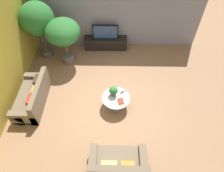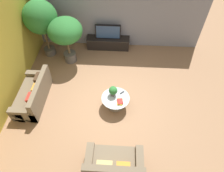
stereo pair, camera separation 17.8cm
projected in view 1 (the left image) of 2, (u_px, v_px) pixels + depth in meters
name	position (u px, v px, depth m)	size (l,w,h in m)	color
ground_plane	(108.00, 100.00, 6.96)	(24.00, 24.00, 0.00)	#8C6647
back_wall_stone	(110.00, 13.00, 7.99)	(7.40, 0.12, 3.00)	gray
media_console	(106.00, 43.00, 8.71)	(1.85, 0.50, 0.50)	black
television	(105.00, 32.00, 8.29)	(1.06, 0.13, 0.63)	black
coffee_table	(116.00, 100.00, 6.56)	(0.92, 0.92, 0.46)	#756656
couch_by_wall	(33.00, 97.00, 6.69)	(0.84, 1.83, 0.84)	brown
couch_near_entry	(118.00, 164.00, 5.21)	(1.51, 0.84, 0.84)	brown
potted_palm_tall	(37.00, 20.00, 7.31)	(1.26, 1.26, 2.33)	#514C47
potted_palm_corner	(63.00, 33.00, 7.28)	(1.28, 1.28, 1.89)	#514C47
potted_plant_tabletop	(113.00, 91.00, 6.39)	(0.28, 0.28, 0.36)	#514C47
book_stack	(121.00, 101.00, 6.33)	(0.21, 0.28, 0.05)	gold
remote_black	(122.00, 92.00, 6.60)	(0.04, 0.16, 0.02)	black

